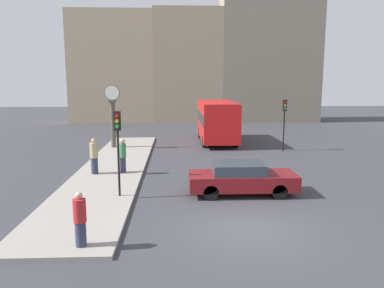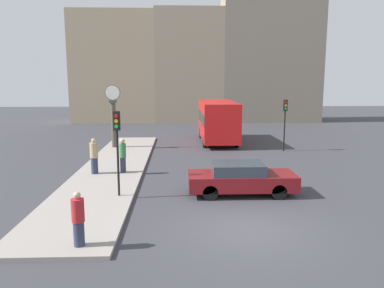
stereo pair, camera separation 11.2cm
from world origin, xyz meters
TOP-DOWN VIEW (x-y plane):
  - ground_plane at (0.00, 0.00)m, footprint 120.00×120.00m
  - sidewalk_corner at (-5.77, 8.73)m, footprint 3.41×21.46m
  - building_row at (1.02, 33.54)m, footprint 28.83×5.00m
  - sedan_car at (0.41, 3.83)m, footprint 4.50×1.79m
  - bus_distant at (0.86, 17.51)m, footprint 2.59×7.39m
  - traffic_light_near at (-4.65, 3.41)m, footprint 0.26×0.24m
  - traffic_light_far at (5.02, 13.59)m, footprint 0.26×0.24m
  - street_clock at (-6.75, 14.93)m, footprint 1.06×0.45m
  - pedestrian_green_hoodie at (-5.06, 7.42)m, footprint 0.34×0.34m
  - pedestrian_red_top at (-5.05, -1.30)m, footprint 0.36×0.36m
  - pedestrian_tan_coat at (-6.45, 7.19)m, footprint 0.40×0.40m

SIDE VIEW (x-z plane):
  - ground_plane at x=0.00m, z-range 0.00..0.00m
  - sidewalk_corner at x=-5.77m, z-range 0.00..0.13m
  - sedan_car at x=0.41m, z-range 0.02..1.37m
  - pedestrian_red_top at x=-5.05m, z-range 0.12..1.70m
  - pedestrian_tan_coat at x=-6.45m, z-range 0.12..1.91m
  - pedestrian_green_hoodie at x=-5.06m, z-range 0.14..1.89m
  - bus_distant at x=0.86m, z-range 0.21..3.39m
  - street_clock at x=-6.75m, z-range 0.08..4.45m
  - traffic_light_far at x=5.02m, z-range 0.77..4.28m
  - traffic_light_near at x=-4.65m, z-range 0.88..4.33m
  - building_row at x=1.02m, z-range -1.11..15.73m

